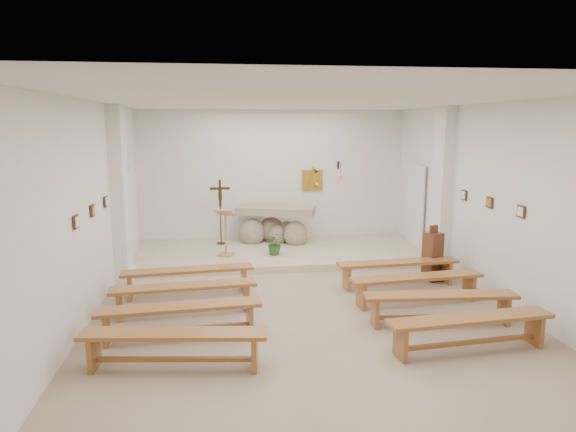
{
  "coord_description": "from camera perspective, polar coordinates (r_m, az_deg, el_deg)",
  "views": [
    {
      "loc": [
        -1.36,
        -8.46,
        3.11
      ],
      "look_at": [
        -0.04,
        1.6,
        1.3
      ],
      "focal_mm": 32.0,
      "sensor_mm": 36.0,
      "label": 1
    }
  ],
  "objects": [
    {
      "name": "bench_right_second",
      "position": [
        9.35,
        14.13,
        -7.2
      ],
      "size": [
        2.42,
        0.61,
        0.51
      ],
      "rotation": [
        0.0,
        0.0,
        0.1
      ],
      "color": "brown",
      "rests_on": "ground"
    },
    {
      "name": "gold_wall_relief",
      "position": [
        13.71,
        2.71,
        3.98
      ],
      "size": [
        0.55,
        0.04,
        0.55
      ],
      "primitive_type": "cube",
      "color": "gold",
      "rests_on": "wall_back"
    },
    {
      "name": "bench_right_third",
      "position": [
        8.49,
        16.57,
        -9.09
      ],
      "size": [
        2.42,
        0.56,
        0.51
      ],
      "rotation": [
        0.0,
        0.0,
        -0.07
      ],
      "color": "brown",
      "rests_on": "ground"
    },
    {
      "name": "station_frame_right_mid",
      "position": [
        10.01,
        21.48,
        1.41
      ],
      "size": [
        0.03,
        0.2,
        0.2
      ],
      "primitive_type": "cube",
      "color": "#42281D",
      "rests_on": "wall_right"
    },
    {
      "name": "bench_left_third",
      "position": [
        7.82,
        -11.93,
        -10.56
      ],
      "size": [
        2.42,
        0.57,
        0.51
      ],
      "rotation": [
        0.0,
        0.0,
        0.08
      ],
      "color": "brown",
      "rests_on": "ground"
    },
    {
      "name": "bench_right_front",
      "position": [
        10.23,
        12.12,
        -5.61
      ],
      "size": [
        2.41,
        0.53,
        0.51
      ],
      "rotation": [
        0.0,
        0.0,
        0.06
      ],
      "color": "brown",
      "rests_on": "ground"
    },
    {
      "name": "crucifix_stand",
      "position": [
        12.88,
        -7.53,
        0.98
      ],
      "size": [
        0.49,
        0.21,
        1.62
      ],
      "rotation": [
        0.0,
        0.0,
        0.02
      ],
      "color": "#331D10",
      "rests_on": "sanctuary_platform"
    },
    {
      "name": "ceiling",
      "position": [
        8.57,
        1.72,
        12.63
      ],
      "size": [
        7.0,
        10.0,
        0.02
      ],
      "primitive_type": "cube",
      "color": "silver",
      "rests_on": "wall_back"
    },
    {
      "name": "bench_left_front",
      "position": [
        9.68,
        -11.06,
        -6.48
      ],
      "size": [
        2.42,
        0.62,
        0.51
      ],
      "rotation": [
        0.0,
        0.0,
        0.1
      ],
      "color": "brown",
      "rests_on": "ground"
    },
    {
      "name": "wall_back",
      "position": [
        13.58,
        -1.68,
        4.36
      ],
      "size": [
        7.0,
        0.02,
        3.5
      ],
      "primitive_type": "cube",
      "color": "white",
      "rests_on": "ground"
    },
    {
      "name": "bench_left_second",
      "position": [
        8.75,
        -11.45,
        -8.3
      ],
      "size": [
        2.42,
        0.59,
        0.51
      ],
      "rotation": [
        0.0,
        0.0,
        0.09
      ],
      "color": "brown",
      "rests_on": "ground"
    },
    {
      "name": "radiator_right",
      "position": [
        12.47,
        15.38,
        -3.43
      ],
      "size": [
        0.1,
        0.85,
        0.52
      ],
      "primitive_type": "cube",
      "color": "silver",
      "rests_on": "ground"
    },
    {
      "name": "bench_right_fourth",
      "position": [
        7.67,
        19.59,
        -11.38
      ],
      "size": [
        2.42,
        0.6,
        0.51
      ],
      "rotation": [
        0.0,
        0.0,
        0.09
      ],
      "color": "brown",
      "rests_on": "ground"
    },
    {
      "name": "potted_plant",
      "position": [
        11.84,
        -1.45,
        -3.07
      ],
      "size": [
        0.55,
        0.5,
        0.52
      ],
      "primitive_type": "imported",
      "rotation": [
        0.0,
        0.0,
        0.22
      ],
      "color": "#285522",
      "rests_on": "sanctuary_platform"
    },
    {
      "name": "bench_left_fourth",
      "position": [
        6.92,
        -12.56,
        -13.42
      ],
      "size": [
        2.42,
        0.68,
        0.51
      ],
      "rotation": [
        0.0,
        0.0,
        -0.13
      ],
      "color": "brown",
      "rests_on": "ground"
    },
    {
      "name": "lectern",
      "position": [
        11.78,
        -6.97,
        -1.83
      ],
      "size": [
        0.47,
        0.43,
        1.09
      ],
      "rotation": [
        0.0,
        0.0,
        -0.36
      ],
      "color": "tan",
      "rests_on": "sanctuary_platform"
    },
    {
      "name": "station_frame_right_front",
      "position": [
        9.16,
        24.48,
        0.45
      ],
      "size": [
        0.03,
        0.2,
        0.2
      ],
      "primitive_type": "cube",
      "color": "#42281D",
      "rests_on": "wall_right"
    },
    {
      "name": "altar",
      "position": [
        13.06,
        -1.46,
        -1.26
      ],
      "size": [
        2.09,
        1.32,
        1.01
      ],
      "rotation": [
        0.0,
        0.0,
        -0.31
      ],
      "color": "tan",
      "rests_on": "sanctuary_platform"
    },
    {
      "name": "station_frame_left_front",
      "position": [
        8.06,
        -22.5,
        -0.61
      ],
      "size": [
        0.03,
        0.2,
        0.2
      ],
      "primitive_type": "cube",
      "color": "#42281D",
      "rests_on": "wall_left"
    },
    {
      "name": "station_frame_left_rear",
      "position": [
        9.98,
        -19.59,
        1.51
      ],
      "size": [
        0.03,
        0.2,
        0.2
      ],
      "primitive_type": "cube",
      "color": "#42281D",
      "rests_on": "wall_left"
    },
    {
      "name": "sanctuary_lamp",
      "position": [
        13.59,
        5.82,
        4.56
      ],
      "size": [
        0.11,
        0.36,
        0.44
      ],
      "color": "black",
      "rests_on": "wall_back"
    },
    {
      "name": "radiator_left",
      "position": [
        11.7,
        -17.47,
        -4.42
      ],
      "size": [
        0.1,
        0.85,
        0.52
      ],
      "primitive_type": "cube",
      "color": "silver",
      "rests_on": "ground"
    },
    {
      "name": "donation_pedestal",
      "position": [
        10.78,
        15.75,
        -4.3
      ],
      "size": [
        0.4,
        0.4,
        1.14
      ],
      "rotation": [
        0.0,
        0.0,
        0.38
      ],
      "color": "#562A18",
      "rests_on": "ground"
    },
    {
      "name": "sanctuary_platform",
      "position": [
        12.41,
        -0.94,
        -4.05
      ],
      "size": [
        6.98,
        3.0,
        0.15
      ],
      "primitive_type": "cube",
      "color": "beige",
      "rests_on": "ground"
    },
    {
      "name": "station_frame_left_mid",
      "position": [
        9.02,
        -20.89,
        0.56
      ],
      "size": [
        0.03,
        0.2,
        0.2
      ],
      "primitive_type": "cube",
      "color": "#42281D",
      "rests_on": "wall_left"
    },
    {
      "name": "ground",
      "position": [
        9.11,
        1.6,
        -9.86
      ],
      "size": [
        7.0,
        10.0,
        0.0
      ],
      "primitive_type": "cube",
      "color": "tan",
      "rests_on": "ground"
    },
    {
      "name": "wall_right",
      "position": [
        9.84,
        22.15,
        1.41
      ],
      "size": [
        0.02,
        10.0,
        3.5
      ],
      "primitive_type": "cube",
      "color": "white",
      "rests_on": "ground"
    },
    {
      "name": "pilaster_right",
      "position": [
        11.56,
        16.78,
        2.92
      ],
      "size": [
        0.26,
        0.55,
        3.5
      ],
      "primitive_type": "cube",
      "color": "white",
      "rests_on": "ground"
    },
    {
      "name": "station_frame_right_rear",
      "position": [
        10.89,
        18.96,
        2.22
      ],
      "size": [
        0.03,
        0.2,
        0.2
      ],
      "primitive_type": "cube",
      "color": "#42281D",
      "rests_on": "wall_right"
    },
    {
      "name": "wall_left",
      "position": [
        8.83,
        -21.32,
        0.54
      ],
      "size": [
        0.02,
        10.0,
        3.5
      ],
      "primitive_type": "cube",
      "color": "white",
      "rests_on": "ground"
    },
    {
      "name": "pilaster_left",
      "position": [
        10.74,
        -18.2,
        2.32
      ],
      "size": [
        0.26,
        0.55,
        3.5
      ],
      "primitive_type": "cube",
      "color": "white",
      "rests_on": "ground"
    }
  ]
}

